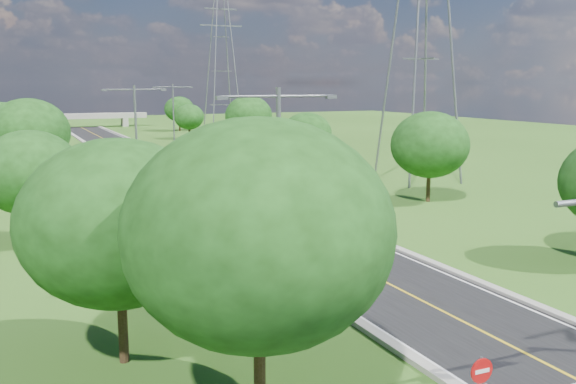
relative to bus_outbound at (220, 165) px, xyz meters
name	(u,v)px	position (x,y,z in m)	size (l,w,h in m)	color
ground	(164,170)	(-3.17, 11.59, -1.75)	(260.00, 260.00, 0.00)	#2C5317
road	(152,164)	(-3.17, 17.59, -1.72)	(8.00, 150.00, 0.06)	black
curb_left	(118,165)	(-7.42, 17.59, -1.64)	(0.50, 150.00, 0.22)	gray
curb_right	(185,161)	(1.08, 17.59, -1.64)	(0.50, 150.00, 0.22)	gray
do_not_enter_left	(481,381)	(-8.77, -49.93, 0.02)	(0.76, 0.11, 2.50)	slate
speed_limit_sign	(277,179)	(2.03, -10.42, -0.15)	(0.55, 0.09, 2.40)	slate
overpass	(80,117)	(-3.17, 91.59, 0.66)	(30.00, 3.00, 3.20)	gray
streetlight_near_left	(279,176)	(-9.17, -36.41, 4.19)	(5.90, 0.25, 10.00)	slate
streetlight_mid_left	(136,129)	(-9.17, -3.41, 4.19)	(5.90, 0.25, 10.00)	slate
streetlight_far_right	(173,112)	(2.83, 29.59, 4.19)	(5.90, 0.25, 10.00)	slate
power_tower_near	(421,45)	(18.83, -8.41, 12.26)	(9.00, 6.40, 28.00)	slate
power_tower_far	(222,64)	(22.83, 66.59, 12.26)	(9.00, 6.40, 28.00)	slate
tree_la	(118,223)	(-17.17, -40.41, 3.51)	(7.14, 7.14, 8.30)	black
tree_lb	(30,173)	(-19.17, -20.41, 2.89)	(6.30, 6.30, 7.33)	black
tree_lc	(29,133)	(-18.17, 1.59, 3.82)	(7.56, 7.56, 8.79)	black
tree_ld	(3,125)	(-20.17, 25.59, 3.20)	(6.72, 6.72, 7.82)	black
tree_le	(18,119)	(-17.67, 49.59, 2.58)	(5.88, 5.88, 6.84)	black
tree_lf	(259,233)	(-14.17, -46.41, 4.13)	(7.98, 7.98, 9.28)	black
tree_rb	(430,145)	(12.83, -18.41, 3.20)	(6.72, 6.72, 7.82)	black
tree_rc	(307,134)	(11.83, 3.59, 2.58)	(5.88, 5.88, 6.84)	black
tree_rd	(249,116)	(13.83, 27.59, 3.51)	(7.14, 7.14, 8.30)	black
tree_re	(189,117)	(11.33, 51.59, 2.27)	(5.46, 5.46, 6.35)	black
tree_rf	(179,109)	(14.83, 71.59, 2.89)	(6.30, 6.30, 7.33)	black
bus_outbound	(220,165)	(0.00, 0.00, 0.00)	(2.84, 12.15, 3.38)	beige
bus_inbound	(141,159)	(-5.97, 10.87, -0.21)	(2.49, 10.66, 2.97)	silver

